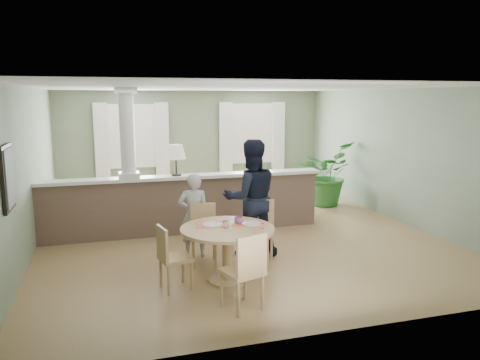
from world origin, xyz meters
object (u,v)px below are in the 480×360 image
object	(u,v)px
chair_side	(171,255)
chair_near	(246,268)
man_person	(251,198)
sofa	(238,196)
houseplant	(325,174)
chair_far_boy	(204,231)
child_person	(194,215)
dining_table	(228,239)
chair_far_man	(259,228)

from	to	relation	value
chair_side	chair_near	bearing A→B (deg)	-150.60
chair_near	man_person	size ratio (longest dim) A/B	0.51
chair_near	sofa	bearing A→B (deg)	-123.87
houseplant	chair_far_boy	xyz separation A→B (m)	(-3.60, -3.09, -0.24)
chair_side	child_person	bearing A→B (deg)	-35.69
dining_table	man_person	xyz separation A→B (m)	(0.65, 1.00, 0.32)
chair_near	chair_side	size ratio (longest dim) A/B	1.11
chair_far_man	child_person	size ratio (longest dim) A/B	0.71
dining_table	chair_side	distance (m)	0.81
child_person	man_person	world-z (taller)	man_person
dining_table	chair_side	world-z (taller)	dining_table
man_person	dining_table	bearing A→B (deg)	59.23
sofa	chair_far_man	distance (m)	3.04
child_person	dining_table	bearing A→B (deg)	113.00
sofa	man_person	size ratio (longest dim) A/B	1.45
chair_far_man	houseplant	bearing A→B (deg)	80.23
sofa	chair_far_man	world-z (taller)	chair_far_man
dining_table	chair_far_boy	size ratio (longest dim) A/B	1.41
chair_side	child_person	distance (m)	1.36
houseplant	man_person	distance (m)	4.07
sofa	chair_far_boy	world-z (taller)	chair_far_boy
chair_far_man	chair_near	world-z (taller)	chair_near
sofa	houseplant	bearing A→B (deg)	24.73
houseplant	chair_near	bearing A→B (deg)	-125.35
houseplant	chair_near	world-z (taller)	houseplant
sofa	chair_side	size ratio (longest dim) A/B	3.12
sofa	chair_near	distance (m)	4.80
dining_table	chair_far_man	xyz separation A→B (m)	(0.70, 0.70, -0.09)
dining_table	chair_side	size ratio (longest dim) A/B	1.47
chair_far_man	chair_side	world-z (taller)	chair_far_man
sofa	chair_far_boy	xyz separation A→B (m)	(-1.37, -2.83, 0.10)
dining_table	chair_far_boy	distance (m)	0.88
houseplant	chair_side	size ratio (longest dim) A/B	1.71
houseplant	dining_table	bearing A→B (deg)	-131.01
chair_far_boy	child_person	distance (m)	0.37
sofa	child_person	distance (m)	2.93
houseplant	dining_table	xyz separation A→B (m)	(-3.44, -3.95, -0.13)
dining_table	houseplant	bearing A→B (deg)	48.99
dining_table	chair_near	bearing A→B (deg)	-91.87
chair_far_boy	chair_far_man	bearing A→B (deg)	-1.84
chair_far_boy	dining_table	bearing A→B (deg)	-70.83
chair_side	child_person	world-z (taller)	child_person
man_person	chair_far_man	bearing A→B (deg)	101.19
chair_far_boy	chair_side	bearing A→B (deg)	-115.98
child_person	man_person	distance (m)	0.95
chair_far_boy	child_person	xyz separation A→B (m)	(-0.09, 0.31, 0.18)
chair_near	chair_far_man	bearing A→B (deg)	-132.78
houseplant	chair_side	world-z (taller)	houseplant
dining_table	child_person	distance (m)	1.20
chair_far_man	man_person	size ratio (longest dim) A/B	0.51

